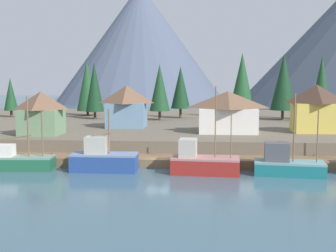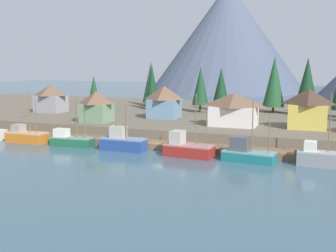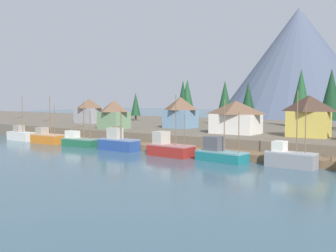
% 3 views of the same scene
% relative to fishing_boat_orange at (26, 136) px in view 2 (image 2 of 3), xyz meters
% --- Properties ---
extents(ground_plane, '(400.00, 400.00, 1.00)m').
position_rel_fishing_boat_orange_xyz_m(ground_plane, '(24.28, 21.60, -1.57)').
color(ground_plane, '#3D5B6B').
extents(dock, '(80.00, 4.00, 1.60)m').
position_rel_fishing_boat_orange_xyz_m(dock, '(24.28, 3.59, -0.57)').
color(dock, brown).
rests_on(dock, ground_plane).
extents(shoreline_bank, '(400.00, 56.00, 2.50)m').
position_rel_fishing_boat_orange_xyz_m(shoreline_bank, '(24.28, 33.60, 0.18)').
color(shoreline_bank, '#665B4C').
rests_on(shoreline_bank, ground_plane).
extents(mountain_west_peak, '(75.57, 75.57, 51.72)m').
position_rel_fishing_boat_orange_xyz_m(mountain_west_peak, '(2.27, 144.58, 24.79)').
color(mountain_west_peak, '#4C566B').
rests_on(mountain_west_peak, ground_plane).
extents(fishing_boat_orange, '(7.11, 2.91, 8.96)m').
position_rel_fishing_boat_orange_xyz_m(fishing_boat_orange, '(0.00, 0.00, 0.00)').
color(fishing_boat_orange, '#CC6B1E').
rests_on(fishing_boat_orange, ground_plane).
extents(fishing_boat_green, '(7.25, 2.89, 8.04)m').
position_rel_fishing_boat_orange_xyz_m(fishing_boat_green, '(9.01, 0.01, -0.05)').
color(fishing_boat_green, '#1E5B3D').
rests_on(fishing_boat_green, ground_plane).
extents(fishing_boat_blue, '(7.11, 2.79, 6.75)m').
position_rel_fishing_boat_orange_xyz_m(fishing_boat_blue, '(18.51, 0.06, 0.21)').
color(fishing_boat_blue, navy).
rests_on(fishing_boat_blue, ground_plane).
extents(fishing_boat_red, '(7.31, 3.65, 9.24)m').
position_rel_fishing_boat_orange_xyz_m(fishing_boat_red, '(29.29, -0.36, 0.12)').
color(fishing_boat_red, maroon).
rests_on(fishing_boat_red, ground_plane).
extents(fishing_boat_teal, '(7.39, 3.73, 8.54)m').
position_rel_fishing_boat_orange_xyz_m(fishing_boat_teal, '(37.97, -0.39, 0.08)').
color(fishing_boat_teal, '#196B70').
rests_on(fishing_boat_teal, ground_plane).
extents(fishing_boat_grey, '(6.30, 2.60, 9.66)m').
position_rel_fishing_boat_orange_xyz_m(fishing_boat_grey, '(47.56, 0.19, 0.13)').
color(fishing_boat_grey, gray).
rests_on(fishing_boat_grey, ground_plane).
extents(house_green, '(5.48, 4.79, 5.83)m').
position_rel_fishing_boat_orange_xyz_m(house_green, '(7.67, 10.68, 4.41)').
color(house_green, '#6B8E66').
rests_on(house_green, shoreline_bank).
extents(house_grey, '(6.52, 5.26, 6.04)m').
position_rel_fishing_boat_orange_xyz_m(house_grey, '(-10.44, 21.11, 4.52)').
color(house_grey, gray).
rests_on(house_grey, shoreline_bank).
extents(house_white, '(8.36, 5.76, 5.79)m').
position_rel_fishing_boat_orange_xyz_m(house_white, '(32.83, 15.01, 4.39)').
color(house_white, silver).
rests_on(house_white, shoreline_bank).
extents(house_yellow, '(6.47, 4.64, 6.73)m').
position_rel_fishing_boat_orange_xyz_m(house_yellow, '(45.19, 16.10, 4.88)').
color(house_yellow, gold).
rests_on(house_yellow, shoreline_bank).
extents(house_blue, '(6.13, 5.32, 6.49)m').
position_rel_fishing_boat_orange_xyz_m(house_blue, '(17.60, 20.28, 4.75)').
color(house_blue, '#6689A8').
rests_on(house_blue, shoreline_bank).
extents(conifer_near_left, '(4.42, 4.42, 11.36)m').
position_rel_fishing_boat_orange_xyz_m(conifer_near_left, '(5.67, 41.48, 7.61)').
color(conifer_near_left, '#4C3823').
rests_on(conifer_near_left, shoreline_bank).
extents(conifer_near_right, '(3.72, 3.72, 9.94)m').
position_rel_fishing_boat_orange_xyz_m(conifer_near_right, '(25.18, 37.19, 7.33)').
color(conifer_near_right, '#4C3823').
rests_on(conifer_near_right, shoreline_bank).
extents(conifer_mid_left, '(4.64, 4.64, 12.15)m').
position_rel_fishing_boat_orange_xyz_m(conifer_mid_left, '(44.17, 34.57, 8.42)').
color(conifer_mid_left, '#4C3823').
rests_on(conifer_mid_left, shoreline_bank).
extents(conifer_mid_right, '(2.75, 2.75, 7.79)m').
position_rel_fishing_boat_orange_xyz_m(conifer_mid_right, '(-8.69, 37.03, 5.96)').
color(conifer_mid_right, '#4C3823').
rests_on(conifer_mid_right, shoreline_bank).
extents(conifer_back_left, '(3.74, 3.74, 10.23)m').
position_rel_fishing_boat_orange_xyz_m(conifer_back_left, '(21.57, 32.52, 7.39)').
color(conifer_back_left, '#4C3823').
rests_on(conifer_back_left, shoreline_bank).
extents(conifer_back_right, '(3.46, 3.46, 10.71)m').
position_rel_fishing_boat_orange_xyz_m(conifer_back_right, '(9.03, 34.22, 7.46)').
color(conifer_back_right, '#4C3823').
rests_on(conifer_back_right, shoreline_bank).
extents(conifer_centre, '(4.86, 4.86, 12.56)m').
position_rel_fishing_boat_orange_xyz_m(conifer_centre, '(37.02, 38.27, 8.36)').
color(conifer_centre, '#4C3823').
rests_on(conifer_centre, shoreline_bank).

